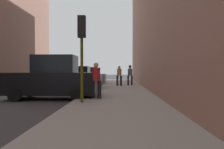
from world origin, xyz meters
TOP-DOWN VIEW (x-y plane):
  - ground_plane at (0.00, 0.00)m, footprint 120.00×120.00m
  - sidewalk at (6.00, 0.00)m, footprint 4.00×40.00m
  - parked_black_suv at (2.65, -0.13)m, footprint 4.61×2.09m
  - parked_blue_sedan at (2.65, 5.51)m, footprint 4.21×2.08m
  - parked_gray_coupe at (2.65, 11.09)m, footprint 4.27×2.19m
  - fire_hydrant at (4.45, 6.62)m, footprint 0.42×0.22m
  - traffic_light at (4.50, -2.18)m, footprint 0.32×0.32m
  - pedestrian_in_tan_coat at (6.08, 7.70)m, footprint 0.52×0.46m
  - pedestrian_in_red_jacket at (4.96, -0.88)m, footprint 0.51×0.41m
  - pedestrian_with_beanie at (7.05, 8.40)m, footprint 0.51×0.43m

SIDE VIEW (x-z plane):
  - ground_plane at x=0.00m, z-range 0.00..0.00m
  - sidewalk at x=6.00m, z-range 0.00..0.15m
  - fire_hydrant at x=4.45m, z-range 0.15..0.85m
  - parked_blue_sedan at x=2.65m, z-range -0.05..1.74m
  - parked_gray_coupe at x=2.65m, z-range -0.05..1.74m
  - parked_black_suv at x=2.65m, z-range -0.09..2.16m
  - pedestrian_in_tan_coat at x=6.08m, z-range 0.25..1.96m
  - pedestrian_in_red_jacket at x=4.96m, z-range 0.25..1.96m
  - pedestrian_with_beanie at x=7.05m, z-range 0.25..2.02m
  - traffic_light at x=4.50m, z-range 0.96..4.56m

